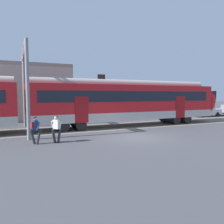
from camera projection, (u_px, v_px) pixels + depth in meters
ground_plane at (134, 137)px, 15.12m from camera, size 160.00×160.00×0.00m
pedestrian_navy at (35, 128)px, 12.86m from camera, size 0.70×0.53×1.67m
pedestrian_white at (57, 127)px, 13.26m from camera, size 0.68×0.50×1.67m
parked_car_silver at (206, 111)px, 29.49m from camera, size 4.08×1.91×1.54m
catenary_gantry at (25, 77)px, 16.83m from camera, size 0.24×6.64×6.53m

